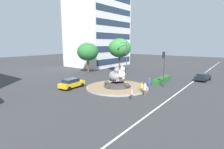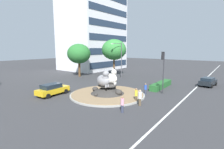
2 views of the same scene
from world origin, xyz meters
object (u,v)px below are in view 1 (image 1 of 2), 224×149
(pedestrian_blue_shirt, at_px, (149,83))
(hatchback_near_shophouse, at_px, (72,83))
(broadleaf_tree_behind_island, at_px, (88,52))
(pedestrian_white_shirt, at_px, (145,89))
(pedestrian_pink_shirt, at_px, (132,94))
(litter_bin, at_px, (159,82))
(streetlight_arm, at_px, (126,55))
(second_tree_near_tower, at_px, (120,48))
(cat_statue_white, at_px, (120,74))
(office_tower, at_px, (98,25))
(sedan_on_far_lane, at_px, (203,77))
(cat_statue_grey, at_px, (115,75))
(traffic_light_mast, at_px, (164,62))
(pedestrian_yellow_shirt, at_px, (142,87))

(pedestrian_blue_shirt, relative_size, hatchback_near_shophouse, 0.34)
(broadleaf_tree_behind_island, relative_size, pedestrian_white_shirt, 4.03)
(pedestrian_pink_shirt, xyz_separation_m, litter_bin, (10.32, 0.49, -0.42))
(streetlight_arm, xyz_separation_m, pedestrian_white_shirt, (-13.60, -11.58, -3.38))
(second_tree_near_tower, xyz_separation_m, pedestrian_white_shirt, (-15.10, -14.26, -4.99))
(hatchback_near_shophouse, bearing_deg, cat_statue_white, -51.20)
(pedestrian_pink_shirt, bearing_deg, cat_statue_white, -43.55)
(broadleaf_tree_behind_island, xyz_separation_m, litter_bin, (-2.28, -18.94, -4.63))
(office_tower, height_order, litter_bin, office_tower)
(sedan_on_far_lane, bearing_deg, cat_statue_grey, 154.54)
(cat_statue_white, xyz_separation_m, pedestrian_pink_shirt, (-5.17, -5.16, -1.35))
(hatchback_near_shophouse, bearing_deg, broadleaf_tree_behind_island, 29.52)
(pedestrian_pink_shirt, bearing_deg, streetlight_arm, -54.45)
(cat_statue_white, distance_m, pedestrian_blue_shirt, 4.93)
(traffic_light_mast, xyz_separation_m, sedan_on_far_lane, (9.28, -4.50, -3.44))
(streetlight_arm, height_order, pedestrian_blue_shirt, streetlight_arm)
(second_tree_near_tower, bearing_deg, pedestrian_pink_shirt, -142.47)
(office_tower, distance_m, streetlight_arm, 20.26)
(pedestrian_white_shirt, distance_m, hatchback_near_shophouse, 11.91)
(pedestrian_blue_shirt, xyz_separation_m, litter_bin, (2.90, -0.52, -0.36))
(cat_statue_grey, height_order, second_tree_near_tower, second_tree_near_tower)
(pedestrian_pink_shirt, bearing_deg, cat_statue_grey, -31.76)
(streetlight_arm, bearing_deg, cat_statue_white, 44.45)
(streetlight_arm, xyz_separation_m, pedestrian_pink_shirt, (-16.46, -11.12, -3.46))
(sedan_on_far_lane, bearing_deg, litter_bin, 153.42)
(sedan_on_far_lane, relative_size, hatchback_near_shophouse, 0.93)
(pedestrian_pink_shirt, bearing_deg, office_tower, -41.82)
(pedestrian_yellow_shirt, distance_m, litter_bin, 6.72)
(office_tower, relative_size, pedestrian_blue_shirt, 16.49)
(pedestrian_white_shirt, bearing_deg, broadleaf_tree_behind_island, -46.15)
(broadleaf_tree_behind_island, distance_m, pedestrian_pink_shirt, 23.54)
(second_tree_near_tower, relative_size, pedestrian_yellow_shirt, 4.88)
(cat_statue_white, distance_m, litter_bin, 7.17)
(office_tower, bearing_deg, cat_statue_white, -131.46)
(second_tree_near_tower, xyz_separation_m, hatchback_near_shophouse, (-18.18, -2.75, -5.12))
(cat_statue_white, relative_size, broadleaf_tree_behind_island, 0.33)
(pedestrian_blue_shirt, xyz_separation_m, hatchback_near_shophouse, (-7.65, 10.03, 0.01))
(pedestrian_pink_shirt, relative_size, sedan_on_far_lane, 0.39)
(cat_statue_white, xyz_separation_m, hatchback_near_shophouse, (-5.39, 5.88, -1.40))
(office_tower, distance_m, hatchback_near_shophouse, 32.67)
(pedestrian_white_shirt, distance_m, pedestrian_yellow_shirt, 1.15)
(cat_statue_white, relative_size, hatchback_near_shophouse, 0.53)
(cat_statue_grey, relative_size, cat_statue_white, 0.99)
(pedestrian_yellow_shirt, bearing_deg, office_tower, -158.68)
(second_tree_near_tower, relative_size, litter_bin, 9.20)
(office_tower, height_order, pedestrian_blue_shirt, office_tower)
(traffic_light_mast, xyz_separation_m, broadleaf_tree_behind_island, (3.35, 20.04, 0.85))
(cat_statue_white, distance_m, second_tree_near_tower, 15.87)
(office_tower, bearing_deg, hatchback_near_shophouse, -146.62)
(traffic_light_mast, xyz_separation_m, streetlight_arm, (7.21, 11.73, 0.11))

